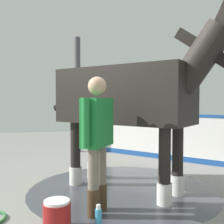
% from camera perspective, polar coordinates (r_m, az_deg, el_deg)
% --- Properties ---
extents(ground_plane, '(16.00, 16.00, 0.02)m').
position_cam_1_polar(ground_plane, '(4.51, -2.63, -15.57)').
color(ground_plane, gray).
extents(wet_patch, '(2.92, 2.92, 0.00)m').
position_cam_1_polar(wet_patch, '(4.49, 2.36, -15.48)').
color(wet_patch, '#42444C').
rests_on(wet_patch, ground).
extents(barrier_wall, '(3.68, 3.81, 1.07)m').
position_cam_1_polar(barrier_wall, '(6.50, 13.75, -5.45)').
color(barrier_wall, white).
rests_on(barrier_wall, ground).
extents(roof_post_far, '(0.16, 0.16, 3.03)m').
position_cam_1_polar(roof_post_far, '(7.45, -7.05, 3.49)').
color(roof_post_far, '#4C4C51').
rests_on(roof_post_far, ground).
extents(horse, '(2.54, 2.62, 2.57)m').
position_cam_1_polar(horse, '(4.20, 3.91, 3.04)').
color(horse, black).
rests_on(horse, ground).
extents(handler, '(0.46, 0.57, 1.67)m').
position_cam_1_polar(handler, '(3.39, -3.03, -4.76)').
color(handler, '#47331E').
rests_on(handler, ground).
extents(wash_bucket, '(0.30, 0.30, 0.32)m').
position_cam_1_polar(wash_bucket, '(3.23, -11.19, -19.96)').
color(wash_bucket, maroon).
rests_on(wash_bucket, ground).
extents(bottle_shampoo, '(0.07, 0.07, 0.27)m').
position_cam_1_polar(bottle_shampoo, '(3.20, -2.78, -20.83)').
color(bottle_shampoo, '#3399CC').
rests_on(bottle_shampoo, ground).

